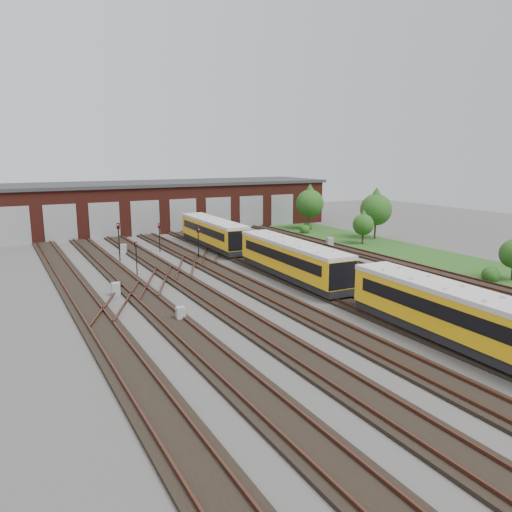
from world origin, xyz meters
name	(u,v)px	position (x,y,z in m)	size (l,w,h in m)	color
ground	(313,303)	(0.00, 0.00, 0.00)	(120.00, 120.00, 0.00)	#484543
track_network	(307,299)	(-0.17, 0.59, 0.11)	(30.40, 70.00, 0.33)	black
maintenance_shed	(147,205)	(-0.01, 39.97, 3.20)	(51.00, 12.50, 6.35)	#4D1B13
grass_verge	(409,253)	(19.00, 10.00, 0.03)	(8.00, 55.00, 0.05)	#234818
metro_train	(292,259)	(2.00, 6.00, 1.79)	(2.94, 45.88, 2.85)	black
signal_mast_0	(136,254)	(-8.57, 13.82, 1.81)	(0.24, 0.23, 2.84)	black
signal_mast_1	(119,237)	(-8.53, 20.14, 2.34)	(0.31, 0.30, 3.68)	black
signal_mast_2	(159,234)	(-3.70, 22.88, 1.92)	(0.29, 0.28, 2.99)	black
signal_mast_3	(198,240)	(-1.62, 17.16, 1.97)	(0.27, 0.26, 3.11)	black
relay_cabinet_0	(116,289)	(-11.61, 8.23, 0.49)	(0.58, 0.49, 0.97)	#989B9C
relay_cabinet_1	(124,249)	(-7.33, 23.51, 0.50)	(0.60, 0.50, 1.00)	#989B9C
relay_cabinet_2	(181,314)	(-9.41, 0.65, 0.45)	(0.54, 0.45, 0.90)	#989B9C
relay_cabinet_3	(223,242)	(3.48, 22.73, 0.49)	(0.59, 0.49, 0.98)	#989B9C
relay_cabinet_4	(330,242)	(13.63, 16.54, 0.54)	(0.65, 0.54, 1.08)	#989B9C
tree_0	(310,200)	(19.00, 28.47, 4.00)	(3.76, 3.76, 6.23)	#322716
tree_1	(363,222)	(18.00, 16.26, 2.54)	(2.39, 2.39, 3.96)	#322716
tree_2	(376,206)	(21.64, 18.35, 4.02)	(3.78, 3.78, 6.26)	#322716
bush_0	(491,273)	(16.00, -1.81, 0.70)	(1.40, 1.40, 1.40)	#1A4814
bush_1	(305,228)	(16.72, 26.10, 0.64)	(1.29, 1.29, 1.29)	#1A4814
bush_2	(308,225)	(18.89, 28.63, 0.60)	(1.19, 1.19, 1.19)	#1A4814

